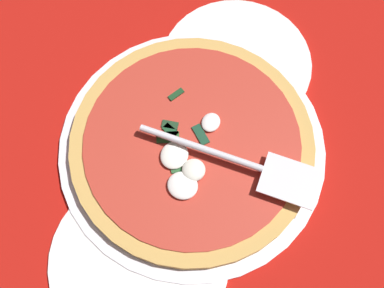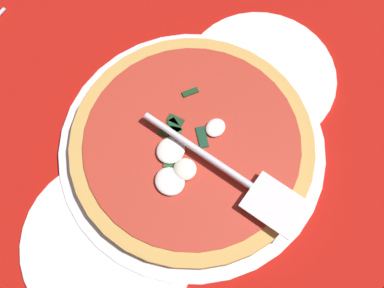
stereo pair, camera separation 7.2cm
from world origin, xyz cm
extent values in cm
cube|color=#A8130D|center=(0.00, 0.00, -0.40)|extent=(114.85, 114.85, 0.80)
cube|color=silver|center=(-27.02, 6.76, 0.05)|extent=(6.76, 6.76, 0.10)
cube|color=silver|center=(-20.27, 0.00, 0.05)|extent=(6.76, 6.76, 0.10)
cube|color=white|center=(-20.27, 13.51, 0.05)|extent=(6.76, 6.76, 0.10)
cube|color=white|center=(-13.51, -6.76, 0.05)|extent=(6.76, 6.76, 0.10)
cube|color=white|center=(-13.51, 6.76, 0.05)|extent=(6.76, 6.76, 0.10)
cube|color=white|center=(-13.51, 20.27, 0.05)|extent=(6.76, 6.76, 0.10)
cube|color=silver|center=(-6.76, -13.51, 0.05)|extent=(6.76, 6.76, 0.10)
cube|color=white|center=(-6.76, 0.00, 0.05)|extent=(6.76, 6.76, 0.10)
cube|color=white|center=(-6.76, 13.51, 0.05)|extent=(6.76, 6.76, 0.10)
cube|color=white|center=(-6.76, 27.02, 0.05)|extent=(6.76, 6.76, 0.10)
cube|color=white|center=(0.00, -20.27, 0.05)|extent=(6.76, 6.76, 0.10)
cube|color=white|center=(0.00, -6.76, 0.05)|extent=(6.76, 6.76, 0.10)
cube|color=white|center=(0.00, 6.76, 0.05)|extent=(6.76, 6.76, 0.10)
cube|color=silver|center=(0.00, 20.27, 0.05)|extent=(6.76, 6.76, 0.10)
cube|color=white|center=(0.00, 33.78, 0.05)|extent=(6.76, 6.76, 0.10)
cube|color=white|center=(6.76, -27.02, 0.05)|extent=(6.76, 6.76, 0.10)
cube|color=white|center=(6.76, -13.51, 0.05)|extent=(6.76, 6.76, 0.10)
cube|color=white|center=(6.76, 0.00, 0.05)|extent=(6.76, 6.76, 0.10)
cube|color=white|center=(6.76, 13.51, 0.05)|extent=(6.76, 6.76, 0.10)
cube|color=white|center=(6.76, 27.02, 0.05)|extent=(6.76, 6.76, 0.10)
cube|color=silver|center=(13.51, -20.27, 0.05)|extent=(6.76, 6.76, 0.10)
cube|color=white|center=(13.51, -6.76, 0.05)|extent=(6.76, 6.76, 0.10)
cube|color=white|center=(13.51, 6.76, 0.05)|extent=(6.76, 6.76, 0.10)
cube|color=white|center=(13.51, 20.27, 0.05)|extent=(6.76, 6.76, 0.10)
cube|color=white|center=(20.27, -13.51, 0.05)|extent=(6.76, 6.76, 0.10)
cube|color=white|center=(20.27, 0.00, 0.05)|extent=(6.76, 6.76, 0.10)
cube|color=silver|center=(20.27, 13.51, 0.05)|extent=(6.76, 6.76, 0.10)
cube|color=white|center=(27.02, -6.76, 0.05)|extent=(6.76, 6.76, 0.10)
cube|color=white|center=(27.02, 6.76, 0.05)|extent=(6.76, 6.76, 0.10)
cube|color=white|center=(33.78, -13.51, 0.05)|extent=(6.76, 6.76, 0.10)
cube|color=white|center=(33.78, 0.00, 0.05)|extent=(6.76, 6.76, 0.10)
cube|color=white|center=(40.53, -6.76, 0.05)|extent=(6.76, 6.76, 0.10)
cylinder|color=silver|center=(1.02, -1.29, 0.72)|extent=(41.02, 41.02, 1.25)
cylinder|color=white|center=(-17.59, -1.97, 0.60)|extent=(25.62, 25.62, 1.00)
cylinder|color=white|center=(18.01, -1.31, 0.60)|extent=(24.96, 24.96, 1.00)
cylinder|color=tan|center=(1.02, -1.29, 2.21)|extent=(37.14, 37.14, 1.71)
cylinder|color=#B03123|center=(1.02, -1.29, 3.21)|extent=(32.87, 32.87, 0.30)
ellipsoid|color=white|center=(-5.88, -3.14, 3.90)|extent=(4.14, 4.46, 1.07)
ellipsoid|color=silver|center=(-3.13, -3.57, 4.06)|extent=(3.48, 3.43, 1.40)
ellipsoid|color=white|center=(4.91, -2.57, 3.83)|extent=(3.23, 2.77, 0.93)
ellipsoid|color=white|center=(-2.25, -0.29, 3.92)|extent=(4.46, 4.06, 1.12)
cube|color=#225027|center=(-3.70, -1.35, 3.51)|extent=(2.35, 2.47, 0.30)
cube|color=#133A24|center=(2.53, -2.01, 3.51)|extent=(3.10, 3.53, 0.30)
cube|color=#15391B|center=(7.01, 4.36, 3.51)|extent=(2.73, 1.96, 0.30)
cube|color=#245221|center=(-0.47, 2.24, 3.51)|extent=(3.19, 3.85, 0.30)
cube|color=#19361D|center=(1.95, 2.87, 3.51)|extent=(1.81, 2.72, 0.30)
cube|color=#144122|center=(1.14, 2.39, 3.51)|extent=(1.91, 2.69, 0.30)
cube|color=silver|center=(1.16, -16.64, 4.91)|extent=(7.06, 8.78, 0.30)
cylinder|color=silver|center=(-0.21, -3.21, 5.26)|extent=(2.89, 18.82, 1.00)
camera|label=1|loc=(-22.72, -12.81, 69.33)|focal=44.40mm
camera|label=2|loc=(-18.73, -18.80, 69.33)|focal=44.40mm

